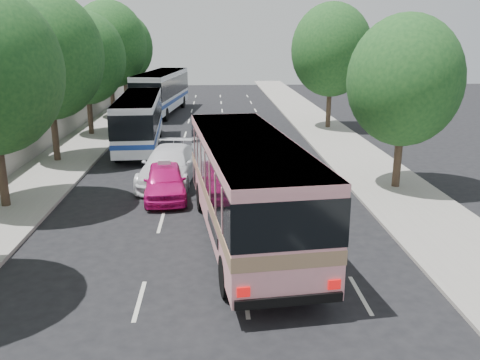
{
  "coord_description": "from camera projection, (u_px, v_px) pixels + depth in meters",
  "views": [
    {
      "loc": [
        0.19,
        -14.5,
        6.97
      ],
      "look_at": [
        1.17,
        4.23,
        1.6
      ],
      "focal_mm": 38.0,
      "sensor_mm": 36.0,
      "label": 1
    }
  ],
  "objects": [
    {
      "name": "tree_right_near",
      "position": [
        407.0,
        76.0,
        22.46
      ],
      "size": [
        5.1,
        5.1,
        7.95
      ],
      "color": "#38281E",
      "rests_on": "ground"
    },
    {
      "name": "sidewalk_left",
      "position": [
        87.0,
        140.0,
        34.58
      ],
      "size": [
        4.0,
        90.0,
        0.15
      ],
      "primitive_type": "cube",
      "color": "#9E998E",
      "rests_on": "ground"
    },
    {
      "name": "low_wall",
      "position": [
        59.0,
        128.0,
        34.27
      ],
      "size": [
        0.3,
        90.0,
        1.5
      ],
      "primitive_type": "cube",
      "color": "#9E998E",
      "rests_on": "sidewalk_left"
    },
    {
      "name": "tree_left_e",
      "position": [
        110.0,
        42.0,
        42.38
      ],
      "size": [
        6.3,
        6.3,
        9.82
      ],
      "color": "#38281E",
      "rests_on": "ground"
    },
    {
      "name": "tree_left_d",
      "position": [
        86.0,
        55.0,
        34.92
      ],
      "size": [
        5.52,
        5.52,
        8.6
      ],
      "color": "#38281E",
      "rests_on": "ground"
    },
    {
      "name": "taxi_roof_sign",
      "position": [
        164.0,
        162.0,
        22.16
      ],
      "size": [
        0.56,
        0.23,
        0.18
      ],
      "primitive_type": "cube",
      "rotation": [
        0.0,
        0.0,
        0.09
      ],
      "color": "silver",
      "rests_on": "pink_taxi"
    },
    {
      "name": "tour_coach_front",
      "position": [
        139.0,
        117.0,
        32.03
      ],
      "size": [
        2.99,
        11.06,
        3.27
      ],
      "rotation": [
        0.0,
        0.0,
        0.06
      ],
      "color": "white",
      "rests_on": "ground"
    },
    {
      "name": "sidewalk_right",
      "position": [
        333.0,
        138.0,
        35.44
      ],
      "size": [
        4.0,
        90.0,
        0.12
      ],
      "primitive_type": "cube",
      "color": "#9E998E",
      "rests_on": "ground"
    },
    {
      "name": "tree_left_f",
      "position": [
        124.0,
        45.0,
        50.17
      ],
      "size": [
        5.88,
        5.88,
        9.16
      ],
      "color": "#38281E",
      "rests_on": "ground"
    },
    {
      "name": "tour_coach_rear",
      "position": [
        162.0,
        89.0,
        46.15
      ],
      "size": [
        4.16,
        12.8,
        3.76
      ],
      "rotation": [
        0.0,
        0.0,
        -0.12
      ],
      "color": "white",
      "rests_on": "ground"
    },
    {
      "name": "tree_right_far",
      "position": [
        333.0,
        47.0,
        37.58
      ],
      "size": [
        6.0,
        6.0,
        9.35
      ],
      "color": "#38281E",
      "rests_on": "ground"
    },
    {
      "name": "tree_left_c",
      "position": [
        48.0,
        51.0,
        27.1
      ],
      "size": [
        6.0,
        6.0,
        9.35
      ],
      "color": "#38281E",
      "rests_on": "ground"
    },
    {
      "name": "white_pickup",
      "position": [
        169.0,
        165.0,
        24.68
      ],
      "size": [
        3.03,
        6.13,
        1.71
      ],
      "primitive_type": "imported",
      "rotation": [
        0.0,
        0.0,
        -0.11
      ],
      "color": "white",
      "rests_on": "ground"
    },
    {
      "name": "ground",
      "position": [
        210.0,
        267.0,
        15.83
      ],
      "size": [
        120.0,
        120.0,
        0.0
      ],
      "primitive_type": "plane",
      "color": "black",
      "rests_on": "ground"
    },
    {
      "name": "pink_taxi",
      "position": [
        165.0,
        181.0,
        22.39
      ],
      "size": [
        2.21,
        4.63,
        1.53
      ],
      "primitive_type": "imported",
      "rotation": [
        0.0,
        0.0,
        0.09
      ],
      "color": "#D9127C",
      "rests_on": "ground"
    },
    {
      "name": "pink_bus",
      "position": [
        247.0,
        178.0,
        17.32
      ],
      "size": [
        4.19,
        11.61,
        3.62
      ],
      "rotation": [
        0.0,
        0.0,
        0.12
      ],
      "color": "pink",
      "rests_on": "ground"
    }
  ]
}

